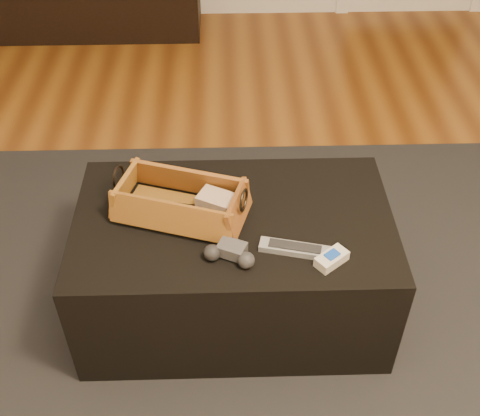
{
  "coord_description": "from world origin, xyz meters",
  "views": [
    {
      "loc": [
        0.06,
        -1.13,
        1.7
      ],
      "look_at": [
        0.1,
        0.22,
        0.49
      ],
      "focal_mm": 45.0,
      "sensor_mm": 36.0,
      "label": 1
    }
  ],
  "objects_px": {
    "ottoman": "(234,264)",
    "game_controller": "(230,254)",
    "tv_remote": "(173,210)",
    "wicker_basket": "(181,203)",
    "silver_remote": "(295,249)",
    "cream_gadget": "(332,259)"
  },
  "relations": [
    {
      "from": "wicker_basket",
      "to": "cream_gadget",
      "type": "xyz_separation_m",
      "value": [
        0.44,
        -0.22,
        -0.03
      ]
    },
    {
      "from": "tv_remote",
      "to": "silver_remote",
      "type": "height_order",
      "value": "tv_remote"
    },
    {
      "from": "silver_remote",
      "to": "cream_gadget",
      "type": "bearing_deg",
      "value": -25.45
    },
    {
      "from": "tv_remote",
      "to": "wicker_basket",
      "type": "distance_m",
      "value": 0.03
    },
    {
      "from": "tv_remote",
      "to": "wicker_basket",
      "type": "xyz_separation_m",
      "value": [
        0.02,
        0.01,
        0.02
      ]
    },
    {
      "from": "ottoman",
      "to": "wicker_basket",
      "type": "xyz_separation_m",
      "value": [
        -0.16,
        0.02,
        0.26
      ]
    },
    {
      "from": "tv_remote",
      "to": "cream_gadget",
      "type": "distance_m",
      "value": 0.51
    },
    {
      "from": "game_controller",
      "to": "cream_gadget",
      "type": "height_order",
      "value": "game_controller"
    },
    {
      "from": "game_controller",
      "to": "cream_gadget",
      "type": "relative_size",
      "value": 1.48
    },
    {
      "from": "tv_remote",
      "to": "game_controller",
      "type": "height_order",
      "value": "game_controller"
    },
    {
      "from": "wicker_basket",
      "to": "game_controller",
      "type": "bearing_deg",
      "value": -53.28
    },
    {
      "from": "tv_remote",
      "to": "game_controller",
      "type": "xyz_separation_m",
      "value": [
        0.17,
        -0.19,
        -0.0
      ]
    },
    {
      "from": "wicker_basket",
      "to": "tv_remote",
      "type": "bearing_deg",
      "value": -160.68
    },
    {
      "from": "ottoman",
      "to": "game_controller",
      "type": "xyz_separation_m",
      "value": [
        -0.01,
        -0.18,
        0.23
      ]
    },
    {
      "from": "cream_gadget",
      "to": "ottoman",
      "type": "bearing_deg",
      "value": 144.73
    },
    {
      "from": "wicker_basket",
      "to": "cream_gadget",
      "type": "bearing_deg",
      "value": -26.61
    },
    {
      "from": "wicker_basket",
      "to": "game_controller",
      "type": "relative_size",
      "value": 2.79
    },
    {
      "from": "game_controller",
      "to": "silver_remote",
      "type": "bearing_deg",
      "value": 8.31
    },
    {
      "from": "tv_remote",
      "to": "silver_remote",
      "type": "distance_m",
      "value": 0.4
    },
    {
      "from": "silver_remote",
      "to": "ottoman",
      "type": "bearing_deg",
      "value": 140.01
    },
    {
      "from": "ottoman",
      "to": "game_controller",
      "type": "distance_m",
      "value": 0.29
    },
    {
      "from": "game_controller",
      "to": "tv_remote",
      "type": "bearing_deg",
      "value": 132.11
    }
  ]
}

